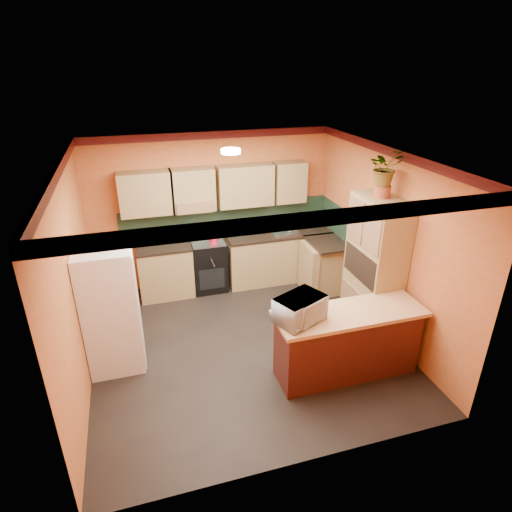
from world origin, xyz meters
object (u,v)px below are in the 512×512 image
at_px(pantry, 374,269).
at_px(breakfast_bar, 347,344).
at_px(base_cabinets_back, 243,261).
at_px(microwave, 300,309).
at_px(fridge, 111,309).
at_px(stove, 208,265).

height_order(pantry, breakfast_bar, pantry).
distance_m(base_cabinets_back, microwave, 2.83).
bearing_deg(microwave, base_cabinets_back, 64.14).
bearing_deg(fridge, breakfast_bar, -20.09).
height_order(base_cabinets_back, breakfast_bar, same).
bearing_deg(breakfast_bar, stove, 114.74).
height_order(pantry, microwave, pantry).
bearing_deg(pantry, breakfast_bar, -135.60).
relative_size(base_cabinets_back, microwave, 6.36).
relative_size(fridge, microwave, 2.96).
bearing_deg(base_cabinets_back, fridge, -142.12).
xyz_separation_m(fridge, pantry, (3.60, -0.31, 0.20)).
distance_m(base_cabinets_back, pantry, 2.53).
bearing_deg(pantry, fridge, 175.12).
xyz_separation_m(base_cabinets_back, pantry, (1.40, -2.02, 0.61)).
bearing_deg(base_cabinets_back, breakfast_bar, -76.82).
bearing_deg(microwave, stove, 76.94).
bearing_deg(base_cabinets_back, pantry, -55.38).
bearing_deg(base_cabinets_back, microwave, -90.67).
xyz_separation_m(fridge, breakfast_bar, (2.85, -1.04, -0.41)).
height_order(base_cabinets_back, stove, stove).
xyz_separation_m(base_cabinets_back, microwave, (-0.03, -2.76, 0.65)).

